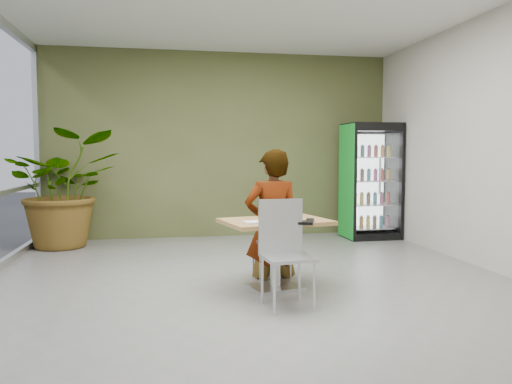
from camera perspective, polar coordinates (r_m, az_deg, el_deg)
ground at (r=5.45m, az=-0.01°, el=-10.97°), size 7.00×7.00×0.00m
room_envelope at (r=5.26m, az=-0.01°, el=6.08°), size 6.00×7.00×3.20m
dining_table at (r=5.31m, az=2.23°, el=-5.45°), size 1.22×0.97×0.75m
chair_far at (r=5.76m, az=2.03°, el=-4.57°), size 0.44×0.44×0.94m
chair_near at (r=4.78m, az=3.21°, el=-5.92°), size 0.49×0.49×1.01m
seated_woman at (r=5.80m, az=1.87°, el=-4.00°), size 0.69×0.47×1.80m
pizza_plate at (r=5.37m, az=1.96°, el=-2.87°), size 0.30×0.24×0.03m
soda_cup at (r=5.27m, az=4.01°, el=-2.31°), size 0.09×0.09×0.17m
napkin_stack at (r=4.99m, az=-0.40°, el=-3.49°), size 0.19×0.19×0.02m
cafeteria_tray at (r=5.07m, az=3.96°, el=-3.34°), size 0.55×0.47×0.03m
beverage_fridge at (r=8.77m, az=12.97°, el=1.23°), size 0.91×0.70×1.96m
potted_plant at (r=8.27m, az=-21.07°, el=0.36°), size 1.93×1.77×1.82m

